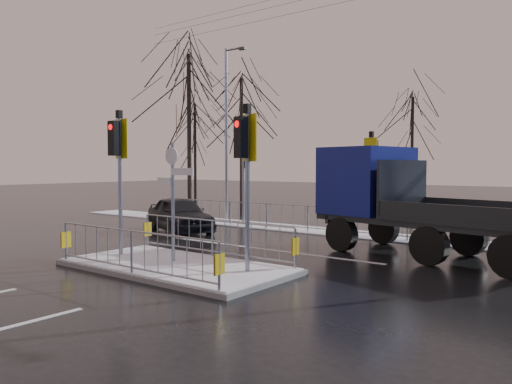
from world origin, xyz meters
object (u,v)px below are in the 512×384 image
Objects in this scene: flatbed_truck at (393,196)px; street_lamp_left at (227,127)px; traffic_island at (176,254)px; car_far_lane at (180,214)px.

street_lamp_left reaches higher than flatbed_truck.
traffic_island is 0.73× the size of street_lamp_left.
street_lamp_left reaches higher than car_far_lane.
traffic_island is at bearing -55.93° from street_lamp_left.
street_lamp_left is (-9.78, 3.67, 2.79)m from flatbed_truck.
car_far_lane is 0.50× the size of street_lamp_left.
street_lamp_left is at bearing 159.45° from flatbed_truck.
car_far_lane is (-5.15, 5.11, 0.30)m from traffic_island.
car_far_lane is at bearing 135.20° from traffic_island.
traffic_island reaches higher than car_far_lane.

